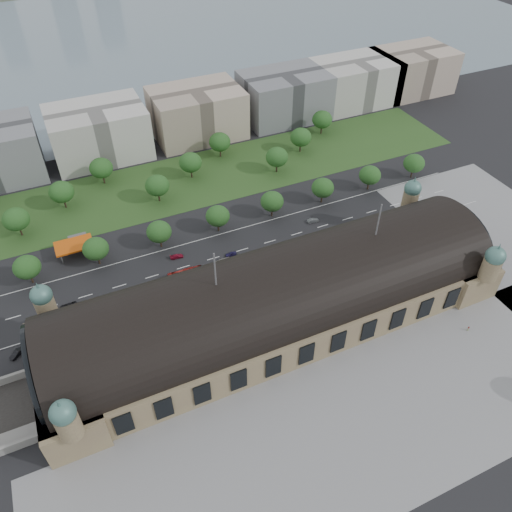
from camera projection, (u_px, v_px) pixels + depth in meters
name	position (u px, v px, depth m)	size (l,w,h in m)	color
ground	(276.00, 321.00, 166.62)	(900.00, 900.00, 0.00)	black
station	(277.00, 300.00, 159.78)	(150.00, 48.40, 44.30)	#91835A
plaza_south	(377.00, 419.00, 139.82)	(190.00, 48.00, 0.12)	gray
plaza_east	(508.00, 239.00, 198.43)	(56.00, 100.00, 0.12)	gray
road_slab	(183.00, 267.00, 186.26)	(260.00, 26.00, 0.10)	black
grass_belt	(156.00, 189.00, 225.17)	(300.00, 45.00, 0.10)	#2E5321
petrol_station	(76.00, 243.00, 192.36)	(14.00, 13.00, 5.05)	#D4510C
lake	(99.00, 42.00, 369.05)	(700.00, 320.00, 0.08)	slate
office_3	(99.00, 132.00, 239.72)	(45.00, 32.00, 24.00)	silver
office_4	(197.00, 113.00, 255.16)	(45.00, 32.00, 24.00)	#C1AC97
office_5	(284.00, 96.00, 270.60)	(45.00, 32.00, 24.00)	gray
office_6	(355.00, 82.00, 284.49)	(45.00, 32.00, 24.00)	silver
office_7	(412.00, 71.00, 296.84)	(45.00, 32.00, 24.00)	#C1AC97
tree_row_2	(27.00, 267.00, 175.45)	(9.60, 9.60, 11.52)	#2D2116
tree_row_3	(96.00, 249.00, 182.86)	(9.60, 9.60, 11.52)	#2D2116
tree_row_4	(159.00, 232.00, 190.27)	(9.60, 9.60, 11.52)	#2D2116
tree_row_5	(218.00, 216.00, 197.68)	(9.60, 9.60, 11.52)	#2D2116
tree_row_6	(272.00, 201.00, 205.09)	(9.60, 9.60, 11.52)	#2D2116
tree_row_7	(323.00, 188.00, 212.51)	(9.60, 9.60, 11.52)	#2D2116
tree_row_8	(370.00, 175.00, 219.92)	(9.60, 9.60, 11.52)	#2D2116
tree_row_9	(414.00, 163.00, 227.33)	(9.60, 9.60, 11.52)	#2D2116
tree_belt_3	(16.00, 219.00, 195.11)	(10.40, 10.40, 12.48)	#2D2116
tree_belt_4	(61.00, 192.00, 209.12)	(10.40, 10.40, 12.48)	#2D2116
tree_belt_5	(101.00, 168.00, 223.14)	(10.40, 10.40, 12.48)	#2D2116
tree_belt_6	(157.00, 186.00, 212.71)	(10.40, 10.40, 12.48)	#2D2116
tree_belt_7	(190.00, 162.00, 226.73)	(10.40, 10.40, 12.48)	#2D2116
tree_belt_8	(220.00, 142.00, 240.74)	(10.40, 10.40, 12.48)	#2D2116
tree_belt_9	(277.00, 157.00, 230.31)	(10.40, 10.40, 12.48)	#2D2116
tree_belt_10	(301.00, 137.00, 244.33)	(10.40, 10.40, 12.48)	#2D2116
tree_belt_11	(322.00, 120.00, 258.35)	(10.40, 10.40, 12.48)	#2D2116
traffic_car_2	(68.00, 306.00, 170.53)	(2.69, 5.83, 1.62)	black
traffic_car_3	(177.00, 256.00, 189.82)	(2.04, 5.03, 1.46)	maroon
traffic_car_4	(231.00, 254.00, 190.79)	(1.72, 4.27, 1.46)	#221C4E
traffic_car_5	(313.00, 221.00, 206.31)	(1.71, 4.89, 1.61)	#575B5F
parked_car_0	(17.00, 353.00, 155.64)	(1.74, 5.00, 1.65)	black
parked_car_1	(122.00, 311.00, 168.92)	(2.65, 5.74, 1.60)	maroon
parked_car_2	(45.00, 345.00, 158.37)	(1.83, 4.50, 1.31)	#1B274D
parked_car_3	(148.00, 309.00, 169.59)	(1.89, 4.70, 1.60)	#595A60
parked_car_4	(149.00, 308.00, 170.07)	(1.63, 4.66, 1.54)	silver
parked_car_5	(199.00, 296.00, 174.24)	(2.57, 5.58, 1.55)	gray
parked_car_6	(131.00, 309.00, 169.84)	(2.01, 4.93, 1.43)	black
bus_west	(186.00, 275.00, 180.73)	(3.09, 13.20, 3.68)	red
bus_mid	(218.00, 266.00, 184.76)	(2.58, 11.04, 3.08)	silver
bus_east	(266.00, 253.00, 189.84)	(2.62, 11.19, 3.12)	silver
pedestrian_0	(468.00, 329.00, 163.00)	(0.88, 0.50, 1.79)	gray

